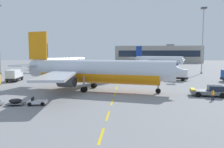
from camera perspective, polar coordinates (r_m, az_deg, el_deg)
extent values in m
plane|color=gray|center=(61.14, 22.91, -2.00)|extent=(400.00, 400.00, 0.00)
cube|color=yellow|center=(20.06, -2.90, -16.19)|extent=(0.24, 4.00, 0.01)
cube|color=yellow|center=(26.06, -1.15, -11.07)|extent=(0.24, 4.00, 0.01)
cube|color=yellow|center=(33.00, 0.02, -7.55)|extent=(0.24, 4.00, 0.01)
cube|color=yellow|center=(39.84, 0.75, -5.31)|extent=(0.24, 4.00, 0.01)
cube|color=yellow|center=(46.49, 1.24, -3.77)|extent=(0.24, 4.00, 0.01)
cube|color=yellow|center=(53.53, 1.63, -2.57)|extent=(0.24, 4.00, 0.01)
cube|color=yellow|center=(60.64, 1.93, -1.64)|extent=(0.24, 4.00, 0.01)
cube|color=yellow|center=(67.26, 2.15, -0.95)|extent=(0.24, 4.00, 0.01)
cube|color=yellow|center=(74.40, 2.35, -0.34)|extent=(0.24, 4.00, 0.01)
cube|color=yellow|center=(81.81, 2.51, 0.17)|extent=(0.24, 4.00, 0.01)
cube|color=yellow|center=(88.52, 2.64, 0.56)|extent=(0.24, 4.00, 0.01)
cube|color=yellow|center=(95.33, 2.75, 0.90)|extent=(0.24, 4.00, 0.01)
cube|color=yellow|center=(101.14, 2.83, 1.16)|extent=(0.24, 4.00, 0.01)
cube|color=yellow|center=(107.46, 2.91, 1.40)|extent=(0.24, 4.00, 0.01)
cube|color=#B21414|center=(40.17, 0.77, -5.22)|extent=(8.00, 0.40, 0.01)
cylinder|color=silver|center=(42.99, -3.69, 1.24)|extent=(30.22, 10.15, 3.80)
cylinder|color=orange|center=(43.08, -3.68, -0.15)|extent=(24.68, 8.66, 3.50)
cone|color=silver|center=(40.36, 16.80, 0.76)|extent=(4.22, 4.39, 3.72)
cone|color=silver|center=(50.60, -20.69, 2.06)|extent=(4.79, 4.05, 3.23)
cube|color=#192333|center=(40.32, 15.33, 1.74)|extent=(2.17, 3.13, 0.60)
cube|color=orange|center=(49.53, -19.24, 7.17)|extent=(4.38, 1.29, 6.00)
cube|color=silver|center=(52.57, -17.68, 2.57)|extent=(4.50, 6.94, 0.24)
cube|color=silver|center=(47.42, -22.03, 2.16)|extent=(4.50, 6.94, 0.24)
cube|color=#B7BCC6|center=(52.36, -4.56, 1.45)|extent=(13.01, 16.99, 0.36)
cube|color=#B7BCC6|center=(37.06, -14.05, -0.30)|extent=(6.82, 17.46, 0.36)
cylinder|color=#4C4F54|center=(49.76, -5.95, -0.44)|extent=(3.58, 2.74, 2.10)
cylinder|color=black|center=(49.17, -4.23, -0.50)|extent=(0.50, 1.77, 1.79)
cylinder|color=#4C4F54|center=(39.88, -12.00, -1.96)|extent=(3.58, 2.74, 2.10)
cylinder|color=black|center=(39.15, -9.94, -2.06)|extent=(0.50, 1.77, 1.79)
cylinder|color=gray|center=(40.73, 12.26, -2.60)|extent=(0.28, 0.28, 2.67)
cylinder|color=black|center=(40.93, 12.23, -4.45)|extent=(1.03, 0.49, 0.99)
cylinder|color=gray|center=(46.35, -4.89, -1.51)|extent=(0.28, 0.28, 2.61)
cylinder|color=black|center=(46.85, -4.72, -3.04)|extent=(1.15, 0.58, 1.10)
cylinder|color=black|center=(46.20, -5.03, -3.16)|extent=(1.15, 0.58, 1.10)
cylinder|color=gray|center=(41.59, -7.50, -2.32)|extent=(0.28, 0.28, 2.61)
cylinder|color=black|center=(42.10, -7.28, -4.02)|extent=(1.15, 0.58, 1.10)
cylinder|color=black|center=(41.47, -7.67, -4.17)|extent=(1.15, 0.58, 1.10)
cube|color=slate|center=(41.20, 24.42, -4.45)|extent=(6.37, 3.71, 0.60)
cube|color=#192333|center=(41.31, 25.93, -3.43)|extent=(2.71, 2.48, 0.90)
cube|color=yellow|center=(40.70, 20.79, -3.84)|extent=(1.09, 2.60, 0.24)
sphere|color=orange|center=(41.23, 25.97, -2.68)|extent=(0.16, 0.16, 0.16)
cylinder|color=black|center=(39.54, 22.06, -5.13)|extent=(0.95, 0.54, 0.90)
cylinder|color=black|center=(42.27, 21.48, -4.45)|extent=(0.95, 0.54, 0.90)
cylinder|color=black|center=(40.32, 27.48, -5.14)|extent=(0.95, 0.54, 0.90)
cylinder|color=black|center=(43.00, 26.57, -4.48)|extent=(0.95, 0.54, 0.90)
cylinder|color=silver|center=(101.35, -12.47, 3.38)|extent=(13.94, 28.17, 3.64)
cylinder|color=navy|center=(101.39, -12.46, 2.81)|extent=(11.70, 23.07, 3.35)
cone|color=silver|center=(113.05, -7.96, 3.64)|extent=(4.55, 4.43, 3.57)
cone|color=silver|center=(89.95, -18.42, 3.29)|extent=(4.35, 4.88, 3.09)
cube|color=#192333|center=(112.20, -8.24, 3.95)|extent=(3.10, 2.43, 0.57)
cube|color=navy|center=(91.13, -17.76, 6.00)|extent=(1.86, 4.05, 5.75)
cube|color=silver|center=(92.81, -19.36, 3.48)|extent=(6.83, 5.10, 0.23)
cube|color=silver|center=(88.58, -16.54, 3.49)|extent=(6.83, 5.10, 0.23)
cube|color=#B7BCC6|center=(103.76, -17.32, 3.05)|extent=(15.34, 14.11, 0.34)
cube|color=#B7BCC6|center=(93.44, -9.97, 2.99)|extent=(16.45, 5.21, 0.34)
cylinder|color=#4C4F54|center=(101.78, -16.16, 2.26)|extent=(2.99, 3.59, 2.01)
cylinder|color=black|center=(102.93, -15.59, 2.31)|extent=(1.63, 0.73, 1.71)
cylinder|color=#4C4F54|center=(95.09, -11.42, 2.16)|extent=(2.99, 3.59, 2.01)
cylinder|color=black|center=(96.32, -10.87, 2.21)|extent=(1.63, 0.73, 1.71)
cylinder|color=gray|center=(110.64, -8.80, 2.37)|extent=(0.27, 0.27, 2.55)
cylinder|color=black|center=(110.71, -8.80, 1.71)|extent=(0.60, 0.98, 0.95)
cylinder|color=gray|center=(101.53, -14.22, 2.02)|extent=(0.27, 0.27, 2.50)
cylinder|color=black|center=(101.82, -14.35, 1.32)|extent=(0.70, 1.10, 1.05)
cylinder|color=black|center=(101.39, -14.06, 1.31)|extent=(0.70, 1.10, 1.05)
cylinder|color=gray|center=(98.42, -11.99, 1.97)|extent=(0.27, 0.27, 2.50)
cylinder|color=black|center=(98.70, -12.13, 1.25)|extent=(0.70, 1.10, 1.05)
cylinder|color=black|center=(98.29, -11.82, 1.24)|extent=(0.70, 1.10, 1.05)
cylinder|color=silver|center=(123.15, 12.18, 3.80)|extent=(24.52, 23.53, 3.81)
cylinder|color=navy|center=(123.18, 12.17, 3.31)|extent=(20.24, 19.45, 3.51)
cone|color=silver|center=(115.06, 18.32, 3.55)|extent=(5.12, 5.12, 3.73)
cone|color=silver|center=(132.93, 6.62, 4.19)|extent=(5.28, 5.25, 3.24)
cube|color=#192333|center=(115.56, 17.87, 3.90)|extent=(3.13, 3.18, 0.60)
cube|color=navy|center=(131.78, 7.22, 6.10)|extent=(3.45, 3.30, 6.02)
cube|color=silver|center=(134.69, 7.86, 4.31)|extent=(6.74, 6.86, 0.24)
cube|color=silver|center=(129.82, 6.04, 4.30)|extent=(6.74, 6.86, 0.24)
cube|color=#B7BCC6|center=(132.43, 12.91, 3.68)|extent=(17.36, 12.08, 0.36)
cube|color=#B7BCC6|center=(118.83, 8.21, 3.58)|extent=(11.38, 17.52, 0.36)
cylinder|color=#4C4F54|center=(130.10, 12.09, 3.02)|extent=(3.78, 3.74, 2.11)
cylinder|color=black|center=(129.18, 12.67, 3.00)|extent=(1.32, 1.38, 1.79)
cylinder|color=#4C4F54|center=(121.31, 9.05, 2.92)|extent=(3.78, 3.74, 2.11)
cylinder|color=black|center=(120.31, 9.65, 2.89)|extent=(1.32, 1.38, 1.79)
cylinder|color=gray|center=(116.73, 16.93, 2.39)|extent=(0.28, 0.28, 2.67)
cylinder|color=black|center=(116.80, 16.91, 1.74)|extent=(0.91, 0.89, 0.99)
cylinder|color=gray|center=(126.52, 12.10, 2.73)|extent=(0.28, 0.28, 2.62)
cylinder|color=black|center=(126.87, 12.18, 2.14)|extent=(1.04, 1.01, 1.10)
cylinder|color=black|center=(126.30, 12.00, 2.13)|extent=(1.04, 1.01, 1.10)
cylinder|color=gray|center=(122.32, 10.68, 2.67)|extent=(0.28, 0.28, 2.62)
cylinder|color=black|center=(122.67, 10.77, 2.06)|extent=(1.04, 1.01, 1.10)
cylinder|color=black|center=(122.11, 10.57, 2.05)|extent=(1.04, 1.01, 1.10)
cube|color=black|center=(63.92, -24.56, -1.10)|extent=(3.52, 7.30, 0.60)
cube|color=silver|center=(66.01, -23.93, -0.14)|extent=(2.66, 2.73, 1.10)
cube|color=#192333|center=(67.09, -23.63, 0.04)|extent=(1.90, 0.37, 0.64)
cube|color=silver|center=(62.87, -24.90, 0.03)|extent=(3.15, 5.09, 2.10)
cylinder|color=black|center=(66.44, -24.90, -1.11)|extent=(0.43, 0.99, 0.96)
cylinder|color=black|center=(65.68, -22.93, -1.10)|extent=(0.43, 0.99, 0.96)
cylinder|color=black|center=(62.27, -26.27, -1.56)|extent=(0.43, 0.99, 0.96)
cylinder|color=black|center=(61.45, -24.18, -1.56)|extent=(0.43, 0.99, 0.96)
cube|color=black|center=(62.73, 16.45, -0.94)|extent=(7.39, 4.88, 0.60)
cube|color=yellow|center=(63.09, 14.41, -0.08)|extent=(3.08, 3.04, 1.10)
cube|color=#192333|center=(63.33, 13.39, 0.05)|extent=(0.79, 1.80, 0.64)
cube|color=silver|center=(62.44, 17.37, 0.25)|extent=(5.32, 4.03, 2.10)
cylinder|color=black|center=(62.02, 14.22, -1.20)|extent=(0.99, 0.62, 0.96)
cylinder|color=black|center=(64.35, 14.67, -0.98)|extent=(0.99, 0.62, 0.96)
cylinder|color=black|center=(61.23, 18.31, -1.39)|extent=(0.99, 0.62, 0.96)
cylinder|color=black|center=(63.59, 18.63, -1.16)|extent=(0.99, 0.62, 0.96)
cube|color=silver|center=(33.00, -19.33, -7.04)|extent=(2.76, 1.73, 0.44)
cube|color=black|center=(33.10, -20.44, -6.33)|extent=(0.27, 1.13, 0.56)
cylinder|color=black|center=(33.46, -17.48, -7.13)|extent=(0.58, 0.25, 0.56)
cylinder|color=black|center=(32.14, -18.09, -7.66)|extent=(0.58, 0.25, 0.56)
cylinder|color=black|center=(33.95, -20.49, -7.05)|extent=(0.58, 0.25, 0.56)
cylinder|color=black|center=(32.64, -21.21, -7.56)|extent=(0.58, 0.25, 0.56)
cube|color=slate|center=(34.01, -24.39, -7.17)|extent=(2.58, 1.81, 0.12)
ellipsoid|color=black|center=(33.93, -24.42, -6.54)|extent=(1.97, 1.43, 0.64)
cylinder|color=black|center=(34.63, -23.99, -7.03)|extent=(0.45, 0.20, 0.44)
cylinder|color=black|center=(33.40, -24.80, -7.51)|extent=(0.45, 0.20, 0.44)
cylinder|color=#191E38|center=(37.84, 25.18, -5.77)|extent=(0.16, 0.16, 0.81)
cylinder|color=#191E38|center=(37.91, 25.52, -5.76)|extent=(0.16, 0.16, 0.81)
cube|color=orange|center=(37.75, 25.39, -4.71)|extent=(0.50, 0.47, 0.61)
cube|color=silver|center=(37.75, 25.39, -4.66)|extent=(0.52, 0.49, 0.06)
sphere|color=tan|center=(37.68, 25.42, -4.09)|extent=(0.22, 0.22, 0.22)
cylinder|color=orange|center=(37.52, 25.13, -4.71)|extent=(0.09, 0.09, 0.55)
cylinder|color=orange|center=(37.98, 25.66, -4.62)|extent=(0.09, 0.09, 0.55)
cylinder|color=slate|center=(87.00, -27.60, 0.07)|extent=(0.70, 0.70, 0.60)
cylinder|color=slate|center=(87.19, 22.77, 0.27)|extent=(0.70, 0.70, 0.60)
cylinder|color=#9EA0A5|center=(87.02, 23.05, 7.96)|extent=(0.36, 0.36, 23.97)
cube|color=#3F3F44|center=(88.52, 23.35, 15.89)|extent=(1.80, 1.80, 0.50)
cube|color=#9E998E|center=(186.66, 12.02, 5.13)|extent=(71.19, 18.47, 14.14)
cube|color=#192333|center=(177.46, 12.43, 5.35)|extent=(65.50, 0.12, 5.09)
cube|color=gray|center=(188.56, 15.31, 7.45)|extent=(6.00, 5.00, 1.60)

